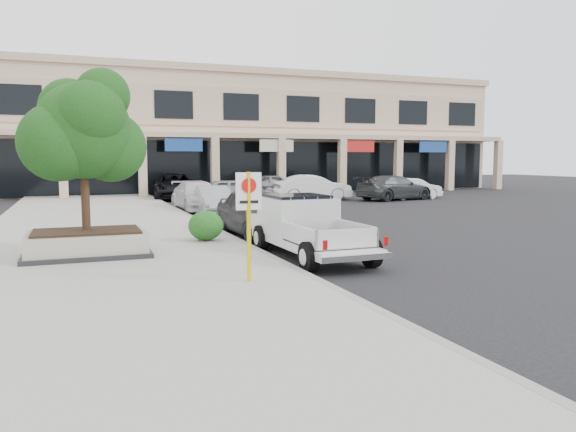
# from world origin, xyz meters

# --- Properties ---
(ground) EXTENTS (120.00, 120.00, 0.00)m
(ground) POSITION_xyz_m (0.00, 0.00, 0.00)
(ground) COLOR black
(ground) RESTS_ON ground
(sidewalk) EXTENTS (8.00, 52.00, 0.15)m
(sidewalk) POSITION_xyz_m (-5.50, 6.00, 0.07)
(sidewalk) COLOR gray
(sidewalk) RESTS_ON ground
(curb) EXTENTS (0.20, 52.00, 0.15)m
(curb) POSITION_xyz_m (-1.55, 6.00, 0.07)
(curb) COLOR gray
(curb) RESTS_ON ground
(strip_mall) EXTENTS (40.55, 12.43, 9.50)m
(strip_mall) POSITION_xyz_m (8.00, 33.93, 4.75)
(strip_mall) COLOR #D2A893
(strip_mall) RESTS_ON ground
(planter) EXTENTS (3.20, 2.20, 0.68)m
(planter) POSITION_xyz_m (-6.10, 3.70, 0.48)
(planter) COLOR black
(planter) RESTS_ON sidewalk
(planter_tree) EXTENTS (2.90, 2.55, 4.00)m
(planter_tree) POSITION_xyz_m (-5.96, 3.85, 3.41)
(planter_tree) COLOR black
(planter_tree) RESTS_ON planter
(no_parking_sign) EXTENTS (0.55, 0.09, 2.30)m
(no_parking_sign) POSITION_xyz_m (-2.98, -0.84, 1.63)
(no_parking_sign) COLOR #DBB30B
(no_parking_sign) RESTS_ON sidewalk
(hedge) EXTENTS (1.10, 0.99, 0.93)m
(hedge) POSITION_xyz_m (-2.55, 5.22, 0.62)
(hedge) COLOR #134515
(hedge) RESTS_ON sidewalk
(pickup_truck) EXTENTS (2.07, 5.39, 1.69)m
(pickup_truck) POSITION_xyz_m (-0.35, 1.99, 0.84)
(pickup_truck) COLOR silver
(pickup_truck) RESTS_ON ground
(curb_car_a) EXTENTS (2.14, 4.97, 1.67)m
(curb_car_a) POSITION_xyz_m (-0.36, 6.69, 0.84)
(curb_car_a) COLOR #2E3134
(curb_car_a) RESTS_ON ground
(curb_car_b) EXTENTS (1.66, 4.22, 1.37)m
(curb_car_b) POSITION_xyz_m (-0.08, 14.56, 0.68)
(curb_car_b) COLOR #A1A4A8
(curb_car_b) RESTS_ON ground
(curb_car_c) EXTENTS (2.25, 5.18, 1.48)m
(curb_car_c) POSITION_xyz_m (-0.33, 17.06, 0.74)
(curb_car_c) COLOR silver
(curb_car_c) RESTS_ON ground
(curb_car_d) EXTENTS (3.39, 6.27, 1.67)m
(curb_car_d) POSITION_xyz_m (-0.16, 25.18, 0.84)
(curb_car_d) COLOR black
(curb_car_d) RESTS_ON ground
(lot_car_a) EXTENTS (4.90, 2.55, 1.59)m
(lot_car_a) POSITION_xyz_m (2.00, 18.00, 0.80)
(lot_car_a) COLOR #919498
(lot_car_a) RESTS_ON ground
(lot_car_b) EXTENTS (5.07, 2.27, 1.62)m
(lot_car_b) POSITION_xyz_m (7.98, 21.13, 0.81)
(lot_car_b) COLOR silver
(lot_car_b) RESTS_ON ground
(lot_car_c) EXTENTS (5.81, 3.38, 1.58)m
(lot_car_c) POSITION_xyz_m (12.97, 19.36, 0.79)
(lot_car_c) COLOR #2D2F32
(lot_car_c) RESTS_ON ground
(lot_car_d) EXTENTS (5.13, 3.12, 1.33)m
(lot_car_d) POSITION_xyz_m (8.92, 22.92, 0.67)
(lot_car_d) COLOR black
(lot_car_d) RESTS_ON ground
(lot_car_e) EXTENTS (4.78, 2.73, 1.53)m
(lot_car_e) POSITION_xyz_m (7.49, 26.93, 0.77)
(lot_car_e) COLOR #979A9F
(lot_car_e) RESTS_ON ground
(lot_car_f) EXTENTS (4.31, 1.96, 1.37)m
(lot_car_f) POSITION_xyz_m (14.49, 19.70, 0.69)
(lot_car_f) COLOR silver
(lot_car_f) RESTS_ON ground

